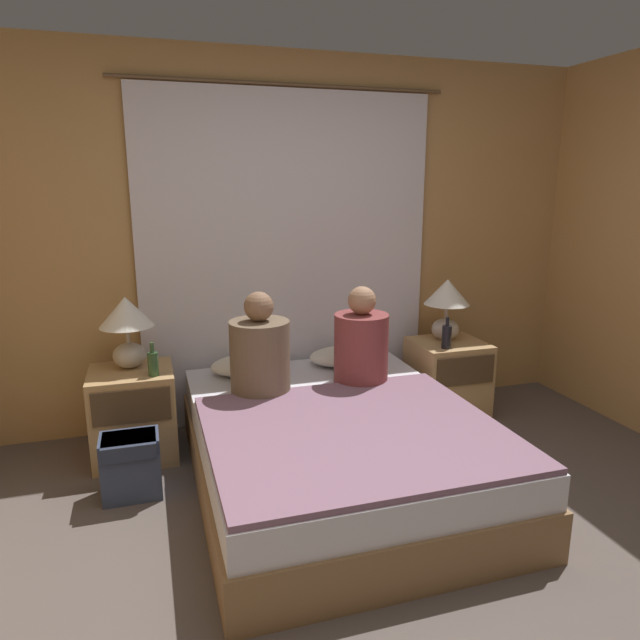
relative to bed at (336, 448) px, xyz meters
The scene contains 16 objects.
ground_plane 0.99m from the bed, 90.00° to the right, with size 16.00×16.00×0.00m, color #564C47.
wall_back 1.51m from the bed, 90.00° to the left, with size 4.49×0.06×2.50m.
curtain_panel 1.39m from the bed, 90.00° to the left, with size 2.22×0.03×2.29m.
bed is the anchor object (origin of this frame).
nightstand_left 1.27m from the bed, 147.89° to the left, with size 0.49×0.47×0.56m.
nightstand_right 1.27m from the bed, 32.11° to the left, with size 0.49×0.47×0.56m.
lamp_left 1.45m from the bed, 145.53° to the left, with size 0.32×0.32×0.44m.
lamp_right 1.45m from the bed, 34.47° to the left, with size 0.32×0.32×0.44m.
pillow_left 0.89m from the bed, 113.35° to the left, with size 0.51×0.34×0.12m.
pillow_right 0.89m from the bed, 66.65° to the left, with size 0.51×0.34×0.12m.
blanket_on_bed 0.38m from the bed, 90.00° to the right, with size 1.46×1.32×0.03m.
person_left_in_bed 0.70m from the bed, 130.58° to the left, with size 0.35×0.35×0.62m.
person_right_in_bed 0.68m from the bed, 53.02° to the left, with size 0.34×0.34×0.61m.
beer_bottle_on_left_stand 1.17m from the bed, 150.12° to the left, with size 0.06×0.06×0.20m.
beer_bottle_on_right_stand 1.20m from the bed, 29.03° to the left, with size 0.07×0.07×0.22m.
backpack_on_floor 1.11m from the bed, 169.81° to the left, with size 0.31×0.25×0.35m.
Camera 1 is at (-0.95, -1.81, 1.66)m, focal length 32.00 mm.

